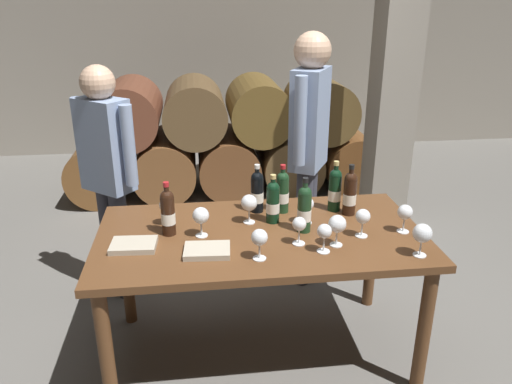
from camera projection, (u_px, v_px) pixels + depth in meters
name	position (u px, v px, depth m)	size (l,w,h in m)	color
ground_plane	(260.00, 351.00, 2.89)	(14.00, 14.00, 0.00)	#66635E
cellar_back_wall	(217.00, 38.00, 6.25)	(10.00, 0.24, 2.80)	gray
barrel_stack	(227.00, 139.00, 5.09)	(3.12, 0.90, 1.15)	brown
stone_pillar	(395.00, 76.00, 4.03)	(0.32, 0.32, 2.60)	gray
dining_table	(261.00, 248.00, 2.65)	(1.70, 0.90, 0.76)	brown
wine_bottle_0	(283.00, 192.00, 2.82)	(0.07, 0.07, 0.28)	#19381E
wine_bottle_1	(257.00, 191.00, 2.82)	(0.07, 0.07, 0.28)	black
wine_bottle_2	(273.00, 202.00, 2.69)	(0.07, 0.07, 0.27)	black
wine_bottle_3	(168.00, 212.00, 2.55)	(0.07, 0.07, 0.29)	black
wine_bottle_4	(304.00, 208.00, 2.59)	(0.07, 0.07, 0.30)	#19381E
wine_bottle_5	(335.00, 189.00, 2.84)	(0.07, 0.07, 0.29)	black
wine_bottle_6	(350.00, 193.00, 2.79)	(0.07, 0.07, 0.29)	black
wine_glass_0	(299.00, 225.00, 2.46)	(0.07, 0.07, 0.15)	white
wine_glass_1	(259.00, 238.00, 2.32)	(0.08, 0.08, 0.15)	white
wine_glass_2	(307.00, 205.00, 2.68)	(0.08, 0.08, 0.15)	white
wine_glass_3	(363.00, 217.00, 2.54)	(0.08, 0.08, 0.15)	white
wine_glass_4	(422.00, 234.00, 2.34)	(0.09, 0.09, 0.16)	white
wine_glass_5	(249.00, 203.00, 2.69)	(0.09, 0.09, 0.16)	white
wine_glass_6	(405.00, 213.00, 2.58)	(0.08, 0.08, 0.15)	white
wine_glass_7	(167.00, 206.00, 2.66)	(0.08, 0.08, 0.15)	white
wine_glass_8	(201.00, 217.00, 2.53)	(0.09, 0.09, 0.16)	white
wine_glass_9	(337.00, 225.00, 2.44)	(0.09, 0.09, 0.16)	white
wine_glass_10	(324.00, 232.00, 2.38)	(0.07, 0.07, 0.15)	white
tasting_notebook	(207.00, 251.00, 2.40)	(0.22, 0.16, 0.03)	#B2A893
leather_ledger	(134.00, 245.00, 2.45)	(0.22, 0.16, 0.03)	#B2A893
sommelier_presenting	(309.00, 139.00, 3.25)	(0.31, 0.44, 1.72)	#383842
taster_seated_left	(107.00, 166.00, 3.12)	(0.40, 0.34, 1.54)	#383842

